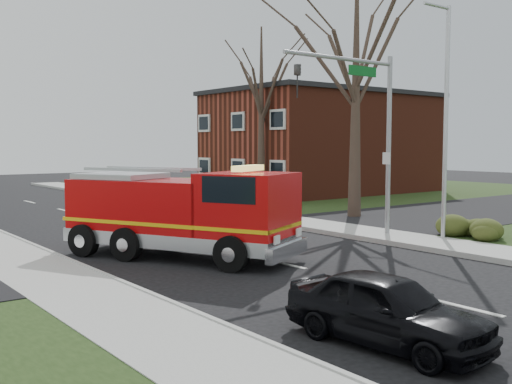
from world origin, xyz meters
TOP-DOWN VIEW (x-y plane):
  - ground at (0.00, 0.00)m, footprint 120.00×120.00m
  - sidewalk_right at (6.20, 0.00)m, footprint 2.40×80.00m
  - sidewalk_left at (-6.20, 0.00)m, footprint 2.40×80.00m
  - brick_building at (19.00, 18.00)m, footprint 15.40×10.40m
  - health_center_sign at (10.50, 12.50)m, footprint 0.12×2.00m
  - hedge_corner at (9.00, -1.00)m, footprint 2.80×2.00m
  - bare_tree_near at (9.50, 6.00)m, footprint 6.00×6.00m
  - bare_tree_far at (11.00, 15.00)m, footprint 5.25×5.25m
  - traffic_signal_mast at (5.21, 1.50)m, footprint 5.29×0.18m
  - streetlight_pole at (7.14, -0.50)m, footprint 1.48×0.16m
  - fire_engine at (-1.85, 2.62)m, footprint 5.39×7.58m
  - parked_car_maroon at (-3.23, -6.63)m, footprint 1.87×3.93m

SIDE VIEW (x-z plane):
  - ground at x=0.00m, z-range 0.00..0.00m
  - sidewalk_right at x=6.20m, z-range 0.00..0.15m
  - sidewalk_left at x=-6.20m, z-range 0.00..0.15m
  - hedge_corner at x=9.00m, z-range 0.13..1.03m
  - parked_car_maroon at x=-3.23m, z-range 0.00..1.30m
  - health_center_sign at x=10.50m, z-range 0.18..1.58m
  - fire_engine at x=-1.85m, z-range -0.14..2.78m
  - brick_building at x=19.00m, z-range 0.03..7.28m
  - streetlight_pole at x=7.14m, z-range 0.35..8.75m
  - traffic_signal_mast at x=5.21m, z-range 1.31..8.11m
  - bare_tree_far at x=11.00m, z-range 1.24..11.74m
  - bare_tree_near at x=9.50m, z-range 1.41..13.41m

